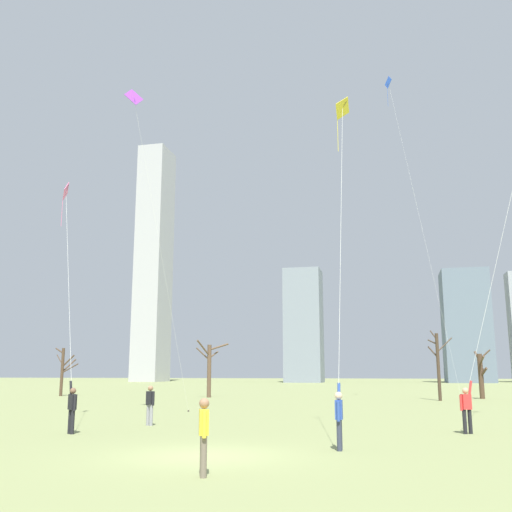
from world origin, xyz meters
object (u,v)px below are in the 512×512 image
Objects in this scene: bystander_strolling_midfield at (150,403)px; distant_kite_drifting_left_purple at (138,123)px; bare_tree_right_of_center at (209,367)px; distant_kite_high_overhead_blue at (393,102)px; kite_flyer_midfield_left_pink at (71,370)px; bystander_watching_nearby at (204,433)px; kite_flyer_foreground_right_yellow at (340,358)px; bare_tree_left_of_center at (63,369)px; kite_flyer_midfield_right_red at (479,347)px; bare_tree_rightmost at (481,373)px; bare_tree_leftmost at (438,363)px.

bystander_strolling_midfield is 0.09× the size of distant_kite_drifting_left_purple.
bystander_strolling_midfield is 27.79m from bare_tree_right_of_center.
kite_flyer_midfield_left_pink is at bearing -116.83° from distant_kite_high_overhead_blue.
kite_flyer_foreground_right_yellow is at bearing 66.61° from bystander_watching_nearby.
kite_flyer_midfield_right_red is at bearing -38.98° from bare_tree_left_of_center.
bare_tree_rightmost is (20.43, 24.49, -13.83)m from distant_kite_drifting_left_purple.
distant_kite_high_overhead_blue is at bearing 63.93° from bystander_strolling_midfield.
distant_kite_drifting_left_purple is 3.23× the size of bare_tree_leftmost.
bare_tree_left_of_center is at bearing 141.02° from kite_flyer_midfield_right_red.
bare_tree_left_of_center is (-18.47, 30.09, 0.19)m from kite_flyer_midfield_left_pink.
distant_kite_high_overhead_blue is at bearing -129.34° from bare_tree_rightmost.
kite_flyer_midfield_left_pink is 35.31m from bare_tree_left_of_center.
kite_flyer_foreground_right_yellow is at bearing -41.58° from distant_kite_drifting_left_purple.
bystander_strolling_midfield is at bearing -55.73° from distant_kite_drifting_left_purple.
kite_flyer_midfield_left_pink is 7.04× the size of bystander_strolling_midfield.
kite_flyer_foreground_right_yellow is 2.94× the size of bare_tree_left_of_center.
kite_flyer_foreground_right_yellow is at bearing -48.39° from bare_tree_left_of_center.
bystander_watching_nearby is 37.22m from bare_tree_leftmost.
kite_flyer_midfield_left_pink is 37.74m from bare_tree_rightmost.
bare_tree_rightmost reaches higher than bystander_strolling_midfield.
bare_tree_leftmost is (16.74, 20.30, -13.05)m from distant_kite_drifting_left_purple.
bare_tree_left_of_center is at bearing 170.87° from distant_kite_high_overhead_blue.
kite_flyer_midfield_left_pink is 16.02m from distant_kite_drifting_left_purple.
kite_flyer_midfield_right_red reaches higher than kite_flyer_foreground_right_yellow.
kite_flyer_foreground_right_yellow is 43.39m from bare_tree_left_of_center.
distant_kite_drifting_left_purple reaches higher than bystander_strolling_midfield.
bare_tree_right_of_center is (-4.13, 30.16, 0.37)m from kite_flyer_midfield_left_pink.
kite_flyer_foreground_right_yellow reaches higher than bare_tree_left_of_center.
kite_flyer_midfield_left_pink is 11.31m from bystander_watching_nearby.
kite_flyer_foreground_right_yellow reaches higher than kite_flyer_midfield_left_pink.
bystander_watching_nearby is 0.33× the size of bare_tree_right_of_center.
kite_flyer_foreground_right_yellow is 2.64× the size of bare_tree_right_of_center.
distant_kite_high_overhead_blue is at bearing 63.17° from kite_flyer_midfield_left_pink.
bystander_strolling_midfield is 16.26m from distant_kite_drifting_left_purple.
bystander_watching_nearby is at bearing -61.58° from bystander_strolling_midfield.
distant_kite_high_overhead_blue is 6.44× the size of bare_tree_rightmost.
bare_tree_leftmost reaches higher than bare_tree_rightmost.
distant_kite_high_overhead_blue reaches higher than kite_flyer_foreground_right_yellow.
kite_flyer_midfield_right_red is 13.29m from bystander_strolling_midfield.
bare_tree_left_of_center is at bearing 127.71° from distant_kite_drifting_left_purple.
bare_tree_leftmost is at bearing 61.90° from kite_flyer_midfield_left_pink.
kite_flyer_foreground_right_yellow is at bearing -12.85° from kite_flyer_midfield_left_pink.
bystander_watching_nearby is at bearing -105.13° from bare_tree_rightmost.
kite_flyer_foreground_right_yellow is 6.34m from bystander_watching_nearby.
distant_kite_drifting_left_purple is (-1.53, 8.17, 13.70)m from kite_flyer_midfield_left_pink.
bare_tree_rightmost is at bearing 48.59° from bare_tree_leftmost.
bare_tree_right_of_center is (-14.47, 32.52, 0.05)m from kite_flyer_foreground_right_yellow.
kite_flyer_midfield_left_pink is 0.64× the size of distant_kite_drifting_left_purple.
distant_kite_drifting_left_purple reaches higher than bare_tree_rightmost.
bystander_strolling_midfield is (-8.41, 5.45, -1.68)m from kite_flyer_foreground_right_yellow.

